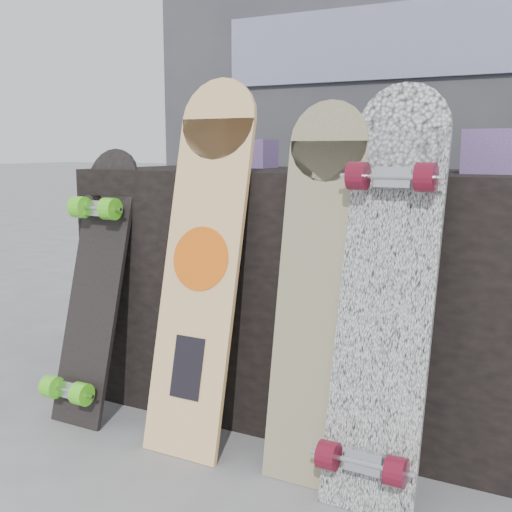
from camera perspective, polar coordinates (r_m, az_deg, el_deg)
The scene contains 10 objects.
ground at distance 1.82m, azimuth 0.15°, elevation -18.88°, with size 60.00×60.00×0.00m, color slate.
vendor_table at distance 2.11m, azimuth 6.62°, elevation -3.34°, with size 1.60×0.60×0.80m, color black.
booth at distance 2.87m, azimuth 13.42°, elevation 13.94°, with size 2.40×0.22×2.20m.
merch_box_purple at distance 2.33m, azimuth -0.66°, elevation 9.08°, with size 0.18×0.12×0.10m, color #41356C.
merch_box_small at distance 1.89m, azimuth 20.23°, elevation 8.71°, with size 0.14×0.14×0.12m, color #41356C.
merch_box_flat at distance 2.08m, azimuth 7.53°, elevation 8.40°, with size 0.22×0.10×0.06m, color #D1B78C.
longboard_geisha at distance 1.86m, azimuth -4.76°, elevation 0.22°, with size 0.25×0.28×1.08m.
longboard_celtic at distance 1.68m, azimuth 5.46°, elevation -2.13°, with size 0.22×0.19×1.00m.
longboard_cascadia at distance 1.59m, azimuth 11.45°, elevation -2.84°, with size 0.24×0.32×1.03m.
skateboard_dark at distance 2.13m, azimuth -14.26°, elevation -2.24°, with size 0.20×0.32×0.87m.
Camera 1 is at (0.76, -1.41, 0.87)m, focal length 45.00 mm.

